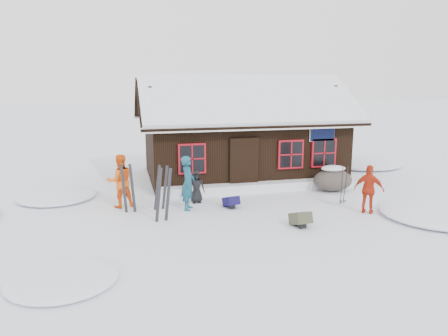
{
  "coord_description": "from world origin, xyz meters",
  "views": [
    {
      "loc": [
        -3.65,
        -13.26,
        4.33
      ],
      "look_at": [
        -0.29,
        0.75,
        1.3
      ],
      "focal_mm": 35.0,
      "sensor_mm": 36.0,
      "label": 1
    }
  ],
  "objects_px": {
    "backpack_olive": "(300,221)",
    "skier_crouched": "(197,187)",
    "skier_orange_left": "(120,181)",
    "backpack_blue": "(231,203)",
    "skier_teal": "(188,183)",
    "skier_orange_right": "(369,189)",
    "ski_poles": "(344,185)",
    "ski_pair_left": "(163,196)",
    "boulder": "(333,179)"
  },
  "relations": [
    {
      "from": "boulder",
      "to": "ski_pair_left",
      "type": "bearing_deg",
      "value": -162.57
    },
    {
      "from": "skier_crouched",
      "to": "backpack_olive",
      "type": "relative_size",
      "value": 1.83
    },
    {
      "from": "skier_orange_right",
      "to": "backpack_blue",
      "type": "distance_m",
      "value": 4.49
    },
    {
      "from": "skier_orange_right",
      "to": "ski_poles",
      "type": "bearing_deg",
      "value": -39.59
    },
    {
      "from": "skier_teal",
      "to": "boulder",
      "type": "distance_m",
      "value": 5.9
    },
    {
      "from": "backpack_olive",
      "to": "skier_crouched",
      "type": "bearing_deg",
      "value": 122.36
    },
    {
      "from": "skier_teal",
      "to": "backpack_blue",
      "type": "xyz_separation_m",
      "value": [
        1.43,
        -0.15,
        -0.75
      ]
    },
    {
      "from": "skier_teal",
      "to": "boulder",
      "type": "height_order",
      "value": "skier_teal"
    },
    {
      "from": "boulder",
      "to": "ski_pair_left",
      "type": "relative_size",
      "value": 0.89
    },
    {
      "from": "skier_orange_right",
      "to": "ski_poles",
      "type": "relative_size",
      "value": 1.16
    },
    {
      "from": "boulder",
      "to": "backpack_blue",
      "type": "bearing_deg",
      "value": -164.2
    },
    {
      "from": "skier_teal",
      "to": "backpack_olive",
      "type": "height_order",
      "value": "skier_teal"
    },
    {
      "from": "boulder",
      "to": "ski_poles",
      "type": "xyz_separation_m",
      "value": [
        -0.45,
        -1.65,
        0.19
      ]
    },
    {
      "from": "boulder",
      "to": "backpack_blue",
      "type": "xyz_separation_m",
      "value": [
        -4.35,
        -1.23,
        -0.3
      ]
    },
    {
      "from": "skier_crouched",
      "to": "ski_pair_left",
      "type": "bearing_deg",
      "value": -127.02
    },
    {
      "from": "skier_teal",
      "to": "ski_pair_left",
      "type": "distance_m",
      "value": 1.36
    },
    {
      "from": "skier_orange_left",
      "to": "ski_poles",
      "type": "bearing_deg",
      "value": 157.94
    },
    {
      "from": "skier_crouched",
      "to": "skier_orange_left",
      "type": "bearing_deg",
      "value": 177.95
    },
    {
      "from": "skier_orange_right",
      "to": "ski_poles",
      "type": "height_order",
      "value": "skier_orange_right"
    },
    {
      "from": "skier_orange_left",
      "to": "ski_pair_left",
      "type": "xyz_separation_m",
      "value": [
        1.26,
        -1.83,
        -0.1
      ]
    },
    {
      "from": "ski_pair_left",
      "to": "backpack_blue",
      "type": "distance_m",
      "value": 2.58
    },
    {
      "from": "ski_pair_left",
      "to": "skier_orange_right",
      "type": "bearing_deg",
      "value": 1.01
    },
    {
      "from": "boulder",
      "to": "backpack_olive",
      "type": "distance_m",
      "value": 4.55
    },
    {
      "from": "skier_crouched",
      "to": "ski_pair_left",
      "type": "height_order",
      "value": "ski_pair_left"
    },
    {
      "from": "skier_teal",
      "to": "skier_orange_left",
      "type": "relative_size",
      "value": 1.0
    },
    {
      "from": "ski_pair_left",
      "to": "ski_poles",
      "type": "distance_m",
      "value": 6.26
    },
    {
      "from": "skier_teal",
      "to": "backpack_blue",
      "type": "height_order",
      "value": "skier_teal"
    },
    {
      "from": "skier_orange_right",
      "to": "ski_poles",
      "type": "xyz_separation_m",
      "value": [
        -0.23,
        1.21,
        -0.15
      ]
    },
    {
      "from": "ski_poles",
      "to": "backpack_olive",
      "type": "relative_size",
      "value": 2.2
    },
    {
      "from": "skier_teal",
      "to": "skier_orange_right",
      "type": "relative_size",
      "value": 1.14
    },
    {
      "from": "skier_orange_right",
      "to": "backpack_olive",
      "type": "height_order",
      "value": "skier_orange_right"
    },
    {
      "from": "skier_crouched",
      "to": "ski_poles",
      "type": "bearing_deg",
      "value": -14.51
    },
    {
      "from": "backpack_blue",
      "to": "skier_orange_right",
      "type": "bearing_deg",
      "value": -34.06
    },
    {
      "from": "boulder",
      "to": "skier_orange_right",
      "type": "bearing_deg",
      "value": -94.37
    },
    {
      "from": "skier_teal",
      "to": "skier_crouched",
      "type": "relative_size",
      "value": 1.59
    },
    {
      "from": "skier_orange_left",
      "to": "ski_pair_left",
      "type": "height_order",
      "value": "skier_orange_left"
    },
    {
      "from": "boulder",
      "to": "skier_orange_left",
      "type": "bearing_deg",
      "value": -178.07
    },
    {
      "from": "skier_orange_left",
      "to": "backpack_blue",
      "type": "bearing_deg",
      "value": 153.34
    },
    {
      "from": "skier_teal",
      "to": "skier_orange_left",
      "type": "xyz_separation_m",
      "value": [
        -2.16,
        0.82,
        0.0
      ]
    },
    {
      "from": "skier_orange_right",
      "to": "backpack_blue",
      "type": "height_order",
      "value": "skier_orange_right"
    },
    {
      "from": "ski_poles",
      "to": "boulder",
      "type": "bearing_deg",
      "value": 74.77
    },
    {
      "from": "skier_teal",
      "to": "ski_pair_left",
      "type": "xyz_separation_m",
      "value": [
        -0.9,
        -1.01,
        -0.09
      ]
    },
    {
      "from": "skier_teal",
      "to": "skier_orange_left",
      "type": "bearing_deg",
      "value": 87.96
    },
    {
      "from": "skier_crouched",
      "to": "ski_pair_left",
      "type": "xyz_separation_m",
      "value": [
        -1.31,
        -1.74,
        0.24
      ]
    },
    {
      "from": "backpack_blue",
      "to": "backpack_olive",
      "type": "relative_size",
      "value": 0.88
    },
    {
      "from": "ski_pair_left",
      "to": "backpack_blue",
      "type": "xyz_separation_m",
      "value": [
        2.34,
        0.87,
        -0.66
      ]
    },
    {
      "from": "skier_crouched",
      "to": "ski_poles",
      "type": "relative_size",
      "value": 0.83
    },
    {
      "from": "ski_pair_left",
      "to": "backpack_blue",
      "type": "relative_size",
      "value": 3.11
    },
    {
      "from": "skier_crouched",
      "to": "ski_poles",
      "type": "height_order",
      "value": "ski_poles"
    },
    {
      "from": "skier_crouched",
      "to": "ski_poles",
      "type": "xyz_separation_m",
      "value": [
        4.93,
        -1.28,
        0.08
      ]
    }
  ]
}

